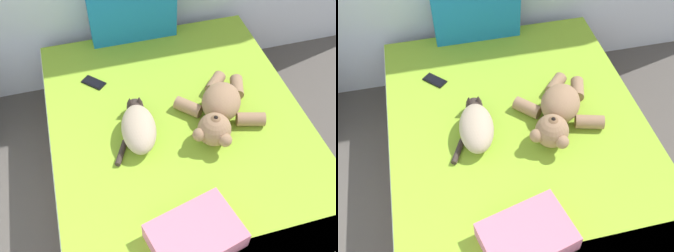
{
  "view_description": "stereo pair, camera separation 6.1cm",
  "coord_description": "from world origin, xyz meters",
  "views": [
    {
      "loc": [
        0.8,
        1.23,
        2.2
      ],
      "look_at": [
        1.18,
        2.61,
        0.51
      ],
      "focal_mm": 41.91,
      "sensor_mm": 36.0,
      "label": 1
    },
    {
      "loc": [
        0.86,
        1.22,
        2.2
      ],
      "look_at": [
        1.18,
        2.61,
        0.51
      ],
      "focal_mm": 41.91,
      "sensor_mm": 36.0,
      "label": 2
    }
  ],
  "objects": [
    {
      "name": "bed",
      "position": [
        1.26,
        2.58,
        0.23
      ],
      "size": [
        1.54,
        2.05,
        0.47
      ],
      "color": "#9E7A56",
      "rests_on": "ground_plane"
    },
    {
      "name": "patterned_cushion",
      "position": [
        1.18,
        3.52,
        0.71
      ],
      "size": [
        0.59,
        0.13,
        0.48
      ],
      "color": "#1972AD",
      "rests_on": "bed"
    },
    {
      "name": "cat",
      "position": [
        1.01,
        2.63,
        0.54
      ],
      "size": [
        0.28,
        0.42,
        0.15
      ],
      "color": "tan",
      "rests_on": "bed"
    },
    {
      "name": "teddy_bear",
      "position": [
        1.48,
        2.61,
        0.56
      ],
      "size": [
        0.49,
        0.6,
        0.2
      ],
      "color": "#937051",
      "rests_on": "bed"
    },
    {
      "name": "cell_phone",
      "position": [
        0.83,
        3.12,
        0.48
      ],
      "size": [
        0.15,
        0.16,
        0.01
      ],
      "color": "black",
      "rests_on": "bed"
    },
    {
      "name": "throw_pillow",
      "position": [
        1.12,
        1.94,
        0.53
      ],
      "size": [
        0.45,
        0.37,
        0.11
      ],
      "primitive_type": "cube",
      "rotation": [
        0.0,
        0.0,
        0.24
      ],
      "color": "#D1728C",
      "rests_on": "bed"
    }
  ]
}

